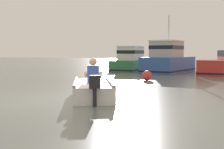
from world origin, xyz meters
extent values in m
plane|color=slate|center=(0.00, 0.00, 0.00)|extent=(120.00, 120.00, 0.00)
cube|color=white|center=(0.65, 0.83, 0.22)|extent=(2.52, 3.23, 0.44)
cube|color=white|center=(-0.23, 2.32, 0.22)|extent=(0.72, 0.65, 0.42)
cube|color=gray|center=(0.21, 0.57, 0.47)|extent=(1.61, 2.66, 0.08)
cube|color=gray|center=(1.09, 1.09, 0.47)|extent=(1.61, 2.66, 0.08)
cube|color=white|center=(0.70, 0.74, 0.40)|extent=(1.01, 0.76, 0.06)
cylinder|color=black|center=(1.49, -0.59, 0.27)|extent=(0.14, 0.14, 0.54)
cube|color=black|center=(1.49, -0.59, 0.62)|extent=(0.36, 0.35, 0.32)
cube|color=#334C99|center=(0.73, 0.70, 0.70)|extent=(0.40, 0.36, 0.52)
sphere|color=tan|center=(0.73, 0.70, 1.08)|extent=(0.22, 0.22, 0.22)
cylinder|color=tan|center=(0.51, 0.63, 0.68)|extent=(0.29, 0.41, 0.23)
cylinder|color=tan|center=(0.89, 0.85, 0.68)|extent=(0.29, 0.41, 0.23)
cube|color=#287042|center=(-3.56, 14.54, 0.39)|extent=(1.88, 4.99, 0.78)
cube|color=black|center=(-3.56, 14.54, 0.14)|extent=(1.92, 5.03, 0.10)
cube|color=silver|center=(-3.55, 14.09, 1.26)|extent=(1.41, 2.12, 0.96)
cube|color=black|center=(-3.55, 14.09, 1.38)|extent=(1.44, 2.15, 0.24)
cube|color=white|center=(-3.55, 14.09, 1.78)|extent=(1.48, 2.22, 0.08)
cube|color=#2D519E|center=(-0.46, 13.30, 0.52)|extent=(2.54, 5.19, 1.04)
cube|color=black|center=(-0.46, 13.30, 0.18)|extent=(2.59, 5.23, 0.10)
cube|color=#B2ADA3|center=(-0.50, 12.85, 1.55)|extent=(1.80, 2.25, 1.01)
cube|color=black|center=(-0.50, 12.85, 1.68)|extent=(1.83, 2.29, 0.24)
cube|color=white|center=(-0.50, 12.85, 2.10)|extent=(1.89, 2.37, 0.08)
cylinder|color=silver|center=(-0.47, 13.17, 2.41)|extent=(0.10, 0.10, 2.74)
cube|color=#B72D28|center=(3.00, 13.97, 0.45)|extent=(2.40, 6.62, 0.90)
cube|color=black|center=(3.00, 13.97, 0.16)|extent=(2.45, 6.66, 0.10)
cube|color=silver|center=(2.93, 13.49, 1.12)|extent=(0.60, 0.57, 0.44)
cube|color=slate|center=(2.89, 13.23, 1.30)|extent=(0.54, 0.11, 0.36)
sphere|color=red|center=(0.23, 6.89, 0.24)|extent=(0.48, 0.48, 0.48)
camera|label=1|loc=(5.24, -7.43, 1.34)|focal=50.72mm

